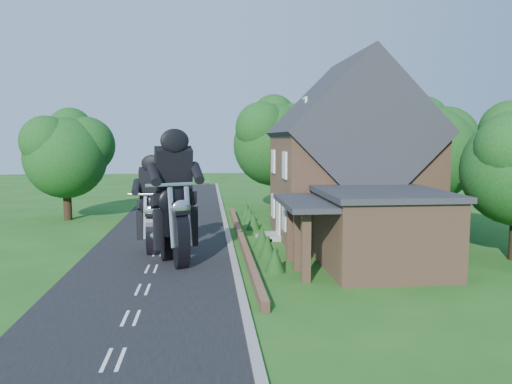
{
  "coord_description": "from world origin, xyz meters",
  "views": [
    {
      "loc": [
        2.43,
        -21.59,
        5.68
      ],
      "look_at": [
        5.08,
        4.96,
        2.8
      ],
      "focal_mm": 35.0,
      "sensor_mm": 36.0,
      "label": 1
    }
  ],
  "objects": [
    {
      "name": "road",
      "position": [
        0.0,
        0.0,
        0.01
      ],
      "size": [
        7.0,
        80.0,
        0.02
      ],
      "primitive_type": "cube",
      "color": "black",
      "rests_on": "ground"
    },
    {
      "name": "ground",
      "position": [
        0.0,
        0.0,
        0.0
      ],
      "size": [
        120.0,
        120.0,
        0.0
      ],
      "primitive_type": "plane",
      "color": "#1D5117",
      "rests_on": "ground"
    },
    {
      "name": "shrub_f",
      "position": [
        5.3,
        14.0,
        0.55
      ],
      "size": [
        0.9,
        0.9,
        1.1
      ],
      "primitive_type": "cone",
      "color": "#123711",
      "rests_on": "ground"
    },
    {
      "name": "tree_far_road",
      "position": [
        -6.86,
        14.11,
        4.84
      ],
      "size": [
        6.08,
        5.6,
        7.84
      ],
      "color": "black",
      "rests_on": "ground"
    },
    {
      "name": "annex",
      "position": [
        9.87,
        -0.8,
        1.77
      ],
      "size": [
        7.05,
        5.94,
        3.44
      ],
      "color": "brown",
      "rests_on": "ground"
    },
    {
      "name": "shrub_b",
      "position": [
        5.3,
        1.5,
        0.55
      ],
      "size": [
        0.9,
        0.9,
        1.1
      ],
      "primitive_type": "cone",
      "color": "#123711",
      "rests_on": "ground"
    },
    {
      "name": "shrub_e",
      "position": [
        5.3,
        11.5,
        0.55
      ],
      "size": [
        0.9,
        0.9,
        1.1
      ],
      "primitive_type": "cone",
      "color": "#123711",
      "rests_on": "ground"
    },
    {
      "name": "shrub_d",
      "position": [
        5.3,
        9.0,
        0.55
      ],
      "size": [
        0.9,
        0.9,
        1.1
      ],
      "primitive_type": "cone",
      "color": "#123711",
      "rests_on": "ground"
    },
    {
      "name": "kerb",
      "position": [
        3.65,
        0.0,
        0.06
      ],
      "size": [
        0.3,
        80.0,
        0.12
      ],
      "primitive_type": "cube",
      "color": "gray",
      "rests_on": "ground"
    },
    {
      "name": "tree_behind_house",
      "position": [
        14.18,
        16.14,
        6.23
      ],
      "size": [
        7.81,
        7.2,
        10.08
      ],
      "color": "black",
      "rests_on": "ground"
    },
    {
      "name": "shrub_c",
      "position": [
        5.3,
        4.0,
        0.55
      ],
      "size": [
        0.9,
        0.9,
        1.1
      ],
      "primitive_type": "cone",
      "color": "#123711",
      "rests_on": "ground"
    },
    {
      "name": "motorcycle_follow",
      "position": [
        -0.2,
        3.31,
        0.73
      ],
      "size": [
        0.54,
        1.6,
        1.46
      ],
      "primitive_type": null,
      "rotation": [
        0.0,
        0.0,
        3.05
      ],
      "color": "black",
      "rests_on": "ground"
    },
    {
      "name": "shrub_a",
      "position": [
        5.3,
        -1.0,
        0.55
      ],
      "size": [
        0.9,
        0.9,
        1.1
      ],
      "primitive_type": "cone",
      "color": "#123711",
      "rests_on": "ground"
    },
    {
      "name": "house",
      "position": [
        10.49,
        6.0,
        4.34
      ],
      "size": [
        9.54,
        8.64,
        10.24
      ],
      "color": "brown",
      "rests_on": "ground"
    },
    {
      "name": "garden_wall",
      "position": [
        4.3,
        5.0,
        0.2
      ],
      "size": [
        0.3,
        22.0,
        0.4
      ],
      "primitive_type": "cube",
      "color": "brown",
      "rests_on": "ground"
    },
    {
      "name": "motorcycle_lead",
      "position": [
        0.99,
        0.66,
        0.91
      ],
      "size": [
        1.23,
        1.99,
        1.82
      ],
      "primitive_type": null,
      "rotation": [
        0.0,
        0.0,
        3.55
      ],
      "color": "black",
      "rests_on": "ground"
    },
    {
      "name": "tree_behind_left",
      "position": [
        8.16,
        17.13,
        5.73
      ],
      "size": [
        6.94,
        6.4,
        9.16
      ],
      "color": "black",
      "rests_on": "ground"
    },
    {
      "name": "tree_house_right",
      "position": [
        16.65,
        8.62,
        5.19
      ],
      "size": [
        6.51,
        6.0,
        8.4
      ],
      "color": "black",
      "rests_on": "ground"
    }
  ]
}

